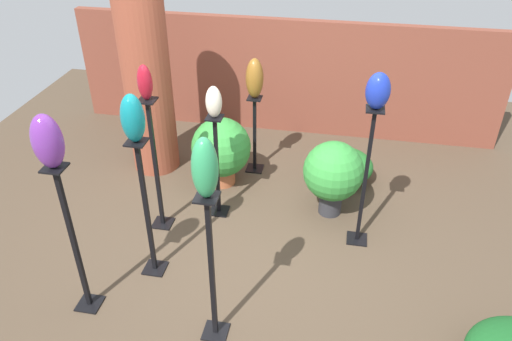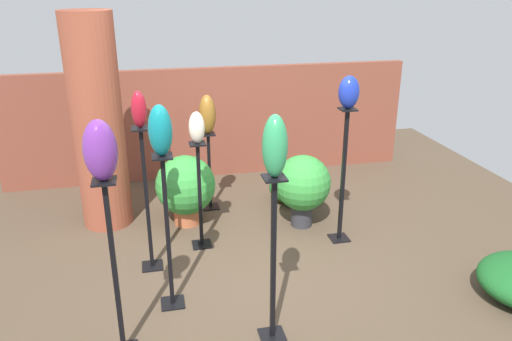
# 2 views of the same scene
# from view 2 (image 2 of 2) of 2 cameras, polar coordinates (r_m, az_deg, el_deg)

# --- Properties ---
(ground_plane) EXTENTS (8.00, 8.00, 0.00)m
(ground_plane) POSITION_cam_2_polar(r_m,az_deg,el_deg) (5.03, -1.04, -10.61)
(ground_plane) COLOR #4C3D2D
(brick_wall_back) EXTENTS (5.60, 0.12, 1.53)m
(brick_wall_back) POSITION_cam_2_polar(r_m,az_deg,el_deg) (6.99, -5.20, 5.44)
(brick_wall_back) COLOR brown
(brick_wall_back) RESTS_ON ground
(brick_pillar) EXTENTS (0.54, 0.54, 2.35)m
(brick_pillar) POSITION_cam_2_polar(r_m,az_deg,el_deg) (5.67, -17.64, 5.09)
(brick_pillar) COLOR brown
(brick_pillar) RESTS_ON ground
(pedestal_bronze) EXTENTS (0.20, 0.20, 0.95)m
(pedestal_bronze) POSITION_cam_2_polar(r_m,az_deg,el_deg) (6.03, -5.33, -0.51)
(pedestal_bronze) COLOR black
(pedestal_bronze) RESTS_ON ground
(pedestal_ivory) EXTENTS (0.20, 0.20, 1.14)m
(pedestal_ivory) POSITION_cam_2_polar(r_m,az_deg,el_deg) (5.15, -6.42, -3.42)
(pedestal_ivory) COLOR black
(pedestal_ivory) RESTS_ON ground
(pedestal_jade) EXTENTS (0.20, 0.20, 1.36)m
(pedestal_jade) POSITION_cam_2_polar(r_m,az_deg,el_deg) (3.79, 1.97, -11.08)
(pedestal_jade) COLOR black
(pedestal_jade) RESTS_ON ground
(pedestal_violet) EXTENTS (0.20, 0.20, 1.41)m
(pedestal_violet) POSITION_cam_2_polar(r_m,az_deg,el_deg) (3.78, -15.76, -11.76)
(pedestal_violet) COLOR black
(pedestal_violet) RESTS_ON ground
(pedestal_teal) EXTENTS (0.20, 0.20, 1.37)m
(pedestal_teal) POSITION_cam_2_polar(r_m,az_deg,el_deg) (4.22, -10.01, -7.80)
(pedestal_teal) COLOR black
(pedestal_teal) RESTS_ON ground
(pedestal_ruby) EXTENTS (0.20, 0.20, 1.42)m
(pedestal_ruby) POSITION_cam_2_polar(r_m,az_deg,el_deg) (4.79, -12.32, -3.99)
(pedestal_ruby) COLOR black
(pedestal_ruby) RESTS_ON ground
(pedestal_cobalt) EXTENTS (0.20, 0.20, 1.45)m
(pedestal_cobalt) POSITION_cam_2_polar(r_m,az_deg,el_deg) (5.26, 9.89, -1.27)
(pedestal_cobalt) COLOR black
(pedestal_cobalt) RESTS_ON ground
(art_vase_bronze) EXTENTS (0.20, 0.20, 0.46)m
(art_vase_bronze) POSITION_cam_2_polar(r_m,az_deg,el_deg) (5.80, -5.58, 6.40)
(art_vase_bronze) COLOR brown
(art_vase_bronze) RESTS_ON pedestal_bronze
(art_vase_ivory) EXTENTS (0.16, 0.16, 0.32)m
(art_vase_ivory) POSITION_cam_2_polar(r_m,az_deg,el_deg) (4.88, -6.79, 4.90)
(art_vase_ivory) COLOR beige
(art_vase_ivory) RESTS_ON pedestal_ivory
(art_vase_jade) EXTENTS (0.18, 0.19, 0.45)m
(art_vase_jade) POSITION_cam_2_polar(r_m,az_deg,el_deg) (3.38, 2.17, 2.79)
(art_vase_jade) COLOR #2D9356
(art_vase_jade) RESTS_ON pedestal_jade
(art_vase_violet) EXTENTS (0.22, 0.20, 0.42)m
(art_vase_violet) POSITION_cam_2_polar(r_m,az_deg,el_deg) (3.36, -17.37, 2.20)
(art_vase_violet) COLOR #6B2D8C
(art_vase_violet) RESTS_ON pedestal_violet
(art_vase_teal) EXTENTS (0.18, 0.19, 0.40)m
(art_vase_teal) POSITION_cam_2_polar(r_m,az_deg,el_deg) (3.86, -10.89, 4.51)
(art_vase_teal) COLOR #0F727A
(art_vase_teal) RESTS_ON pedestal_teal
(art_vase_ruby) EXTENTS (0.13, 0.13, 0.33)m
(art_vase_ruby) POSITION_cam_2_polar(r_m,az_deg,el_deg) (4.48, -13.24, 6.81)
(art_vase_ruby) COLOR maroon
(art_vase_ruby) RESTS_ON pedestal_ruby
(art_vase_cobalt) EXTENTS (0.21, 0.19, 0.32)m
(art_vase_cobalt) POSITION_cam_2_polar(r_m,az_deg,el_deg) (4.98, 10.57, 8.79)
(art_vase_cobalt) COLOR #192D9E
(art_vase_cobalt) RESTS_ON pedestal_cobalt
(potted_plant_mid_right) EXTENTS (0.62, 0.62, 0.83)m
(potted_plant_mid_right) POSITION_cam_2_polar(r_m,az_deg,el_deg) (5.58, 5.36, -1.62)
(potted_plant_mid_right) COLOR #2D2D33
(potted_plant_mid_right) RESTS_ON ground
(potted_plant_front_right) EXTENTS (0.67, 0.67, 0.81)m
(potted_plant_front_right) POSITION_cam_2_polar(r_m,az_deg,el_deg) (5.68, -8.05, -1.83)
(potted_plant_front_right) COLOR #B25B38
(potted_plant_front_right) RESTS_ON ground
(foliage_bed_east) EXTENTS (0.67, 0.57, 0.40)m
(foliage_bed_east) POSITION_cam_2_polar(r_m,az_deg,el_deg) (6.28, 4.51, -1.85)
(foliage_bed_east) COLOR #236B28
(foliage_bed_east) RESTS_ON ground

